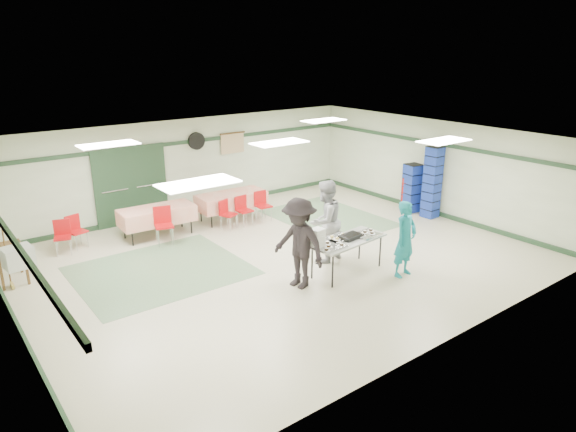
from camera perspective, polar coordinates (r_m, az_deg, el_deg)
floor at (r=11.88m, az=-0.89°, el=-4.66°), size 11.00×11.00×0.00m
ceiling at (r=11.10m, az=-0.96°, el=8.26°), size 11.00×11.00×0.00m
wall_back at (r=15.16m, az=-11.11°, el=5.49°), size 11.00×0.00×11.00m
wall_front at (r=8.45m, az=17.59°, el=-5.56°), size 11.00×0.00×11.00m
wall_left at (r=9.46m, az=-28.91°, el=-4.48°), size 0.00×9.00×9.00m
wall_right at (r=15.23m, az=16.05°, el=5.16°), size 0.00×9.00×9.00m
trim_back at (r=15.00m, az=-11.22°, el=8.07°), size 11.00×0.06×0.10m
baseboard_back at (r=15.47m, az=-10.77°, el=0.81°), size 11.00×0.06×0.12m
trim_left at (r=9.24m, az=-29.40°, el=-0.43°), size 0.06×9.00×0.10m
baseboard_left at (r=9.99m, az=-27.59°, el=-11.30°), size 0.06×9.00×0.12m
trim_right at (r=15.07m, az=16.22°, el=7.74°), size 0.06×9.00×0.10m
baseboard_right at (r=15.54m, az=15.57°, el=0.52°), size 0.06×9.00×0.12m
green_patch_a at (r=11.56m, az=-13.98°, el=-5.91°), size 3.50×3.00×0.01m
green_patch_b at (r=14.63m, az=4.46°, el=-0.18°), size 2.50×3.50×0.01m
double_door_left at (r=14.38m, az=-18.78°, el=2.90°), size 0.90×0.06×2.10m
double_door_right at (r=14.69m, az=-15.29°, el=3.55°), size 0.90×0.06×2.10m
door_frame at (r=14.51m, az=-17.01°, el=3.21°), size 2.00×0.03×2.15m
wall_fan at (r=15.11m, az=-10.15°, el=8.21°), size 0.50×0.10×0.50m
scroll_banner at (r=15.71m, az=-6.19°, el=8.04°), size 0.80×0.02×0.60m
serving_table at (r=10.95m, az=6.64°, el=-2.81°), size 1.85×0.90×0.76m
sheet_tray_right at (r=11.22m, az=8.79°, el=-2.07°), size 0.62×0.49×0.02m
sheet_tray_mid at (r=10.94m, az=5.69°, el=-2.48°), size 0.61×0.49×0.02m
sheet_tray_left at (r=10.47m, az=4.62°, el=-3.43°), size 0.67×0.54×0.02m
baking_pan at (r=10.99m, az=6.98°, el=-2.27°), size 0.52×0.36×0.08m
foam_box_stack at (r=10.39m, az=3.28°, el=-2.46°), size 0.27×0.25×0.40m
volunteer_teal at (r=10.99m, az=12.90°, el=-2.52°), size 0.63×0.45×1.63m
volunteer_grey at (r=11.45m, az=4.13°, el=-0.58°), size 1.03×0.87×1.87m
volunteer_dark at (r=10.18m, az=1.23°, el=-3.06°), size 0.90×1.31×1.86m
dining_table_a at (r=14.39m, az=-6.31°, el=1.81°), size 1.95×0.92×0.77m
dining_table_b at (r=13.45m, az=-14.33°, el=0.14°), size 1.90×0.92×0.77m
chair_a at (r=13.95m, az=-5.04°, el=0.97°), size 0.40×0.40×0.80m
chair_b at (r=13.69m, az=-6.88°, el=0.52°), size 0.48×0.48×0.78m
chair_c at (r=14.28m, az=-2.91°, el=1.50°), size 0.40×0.40×0.83m
chair_d at (r=12.93m, az=-13.70°, el=-0.56°), size 0.53×0.53×0.93m
chair_loose_a at (r=13.36m, az=-22.57°, el=-1.24°), size 0.46×0.46×0.80m
chair_loose_b at (r=13.10m, az=-23.78°, el=-1.76°), size 0.47×0.47×0.80m
crate_stack_blue_a at (r=14.91m, az=15.74°, el=3.60°), size 0.40×0.40×2.04m
crate_stack_red at (r=15.47m, az=13.47°, el=2.34°), size 0.39×0.39×1.01m
crate_stack_blue_b at (r=15.40m, az=13.62°, el=3.04°), size 0.50×0.50×1.42m
printer_table at (r=11.97m, az=-28.65°, el=-3.57°), size 0.58×0.89×0.74m
office_printer at (r=10.74m, az=-27.80°, el=-4.07°), size 0.54×0.49×0.39m
broom at (r=11.68m, az=-28.79°, el=-4.06°), size 0.06×0.21×1.24m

